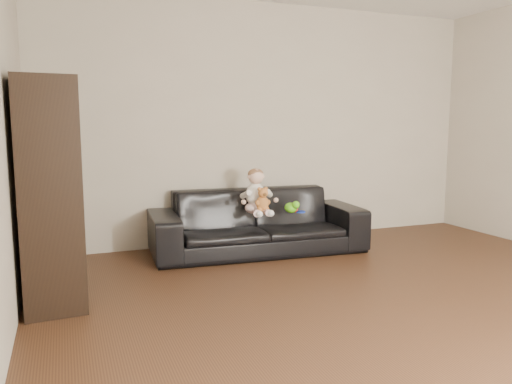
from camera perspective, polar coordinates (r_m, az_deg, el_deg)
name	(u,v)px	position (r m, az deg, el deg)	size (l,w,h in m)	color
floor	(437,330)	(3.49, 19.95, -14.57)	(5.50, 5.50, 0.00)	#442918
wall_back	(271,124)	(5.60, 1.68, 7.79)	(5.00, 5.00, 0.00)	#B5AB98
sofa	(257,221)	(5.10, 0.17, -3.37)	(2.14, 0.84, 0.63)	black
cabinet	(49,195)	(3.77, -22.62, -0.32)	(0.40, 0.56, 1.62)	black
shelf_item	(49,143)	(3.73, -22.60, 5.23)	(0.18, 0.25, 0.28)	silver
baby	(256,194)	(4.92, 0.05, -0.25)	(0.33, 0.40, 0.45)	#F6D0D0
teddy_bear	(263,200)	(4.80, 0.76, -0.87)	(0.13, 0.13, 0.23)	#BD7336
toy_green	(291,208)	(5.02, 4.00, -1.80)	(0.13, 0.15, 0.11)	#60E21A
toy_rattle	(295,209)	(5.06, 4.49, -2.00)	(0.06, 0.06, 0.06)	red
toy_blue_disc	(301,212)	(5.06, 5.13, -2.27)	(0.09, 0.09, 0.01)	#1936C8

